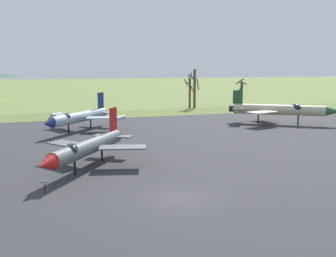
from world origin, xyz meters
name	(u,v)px	position (x,y,z in m)	size (l,w,h in m)	color
ground_plane	(179,199)	(0.00, 0.00, 0.00)	(600.00, 600.00, 0.00)	olive
asphalt_apron	(124,151)	(0.00, 16.58, 0.03)	(93.60, 55.27, 0.05)	#333335
grass_verge_strip	(84,115)	(0.00, 50.22, 0.03)	(153.60, 12.00, 0.06)	#5E6D33
jet_fighter_front_left	(87,147)	(-4.75, 10.21, 1.97)	(9.97, 12.38, 4.89)	#565B60
info_placard_front_left	(45,185)	(-8.53, 4.03, 0.69)	(0.61, 0.40, 1.07)	black
jet_fighter_front_right	(281,110)	(27.84, 28.48, 2.32)	(14.58, 12.16, 5.23)	#B7B293
jet_fighter_rear_center	(79,117)	(-2.90, 31.44, 2.08)	(11.71, 12.64, 5.11)	#8EA3B2
info_placard_rear_center	(51,139)	(-7.15, 24.07, 0.51)	(0.49, 0.24, 0.83)	black
bare_tree_left_of_center	(190,92)	(23.46, 55.73, 3.59)	(2.16, 2.40, 6.55)	#42382D
bare_tree_center	(194,87)	(24.77, 56.31, 4.62)	(2.84, 2.81, 8.49)	brown
bare_tree_right_of_center	(241,92)	(36.97, 57.31, 3.18)	(2.61, 2.41, 6.31)	#42382D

